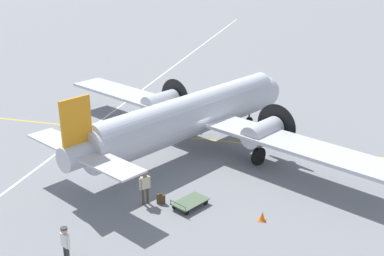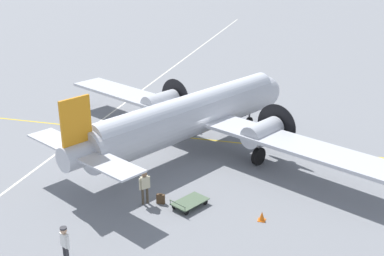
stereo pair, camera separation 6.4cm
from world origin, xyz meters
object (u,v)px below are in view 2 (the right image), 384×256
(traffic_cone, at_px, (262,216))
(crew_foreground, at_px, (65,241))
(passenger_boarding, at_px, (145,184))
(baggage_cart, at_px, (190,202))
(airliner_main, at_px, (196,114))
(suitcase_near_door, at_px, (161,199))

(traffic_cone, bearing_deg, crew_foreground, 36.82)
(crew_foreground, height_order, traffic_cone, crew_foreground)
(passenger_boarding, distance_m, baggage_cart, 2.45)
(airliner_main, xyz_separation_m, baggage_cart, (-1.65, 7.30, -2.14))
(airliner_main, distance_m, traffic_cone, 9.55)
(airliner_main, height_order, baggage_cart, airliner_main)
(suitcase_near_door, bearing_deg, airliner_main, -89.05)
(passenger_boarding, bearing_deg, baggage_cart, -39.72)
(airliner_main, relative_size, suitcase_near_door, 43.13)
(passenger_boarding, height_order, suitcase_near_door, passenger_boarding)
(passenger_boarding, relative_size, baggage_cart, 0.86)
(crew_foreground, bearing_deg, baggage_cart, 85.30)
(airliner_main, relative_size, passenger_boarding, 13.18)
(airliner_main, xyz_separation_m, crew_foreground, (2.01, 13.12, -1.34))
(airliner_main, xyz_separation_m, traffic_cone, (-5.34, 7.61, -2.20))
(baggage_cart, bearing_deg, traffic_cone, -66.82)
(suitcase_near_door, distance_m, traffic_cone, 5.22)
(passenger_boarding, bearing_deg, suitcase_near_door, -30.43)
(crew_foreground, relative_size, suitcase_near_door, 3.08)
(crew_foreground, height_order, passenger_boarding, passenger_boarding)
(passenger_boarding, height_order, baggage_cart, passenger_boarding)
(airliner_main, bearing_deg, crew_foreground, -161.38)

